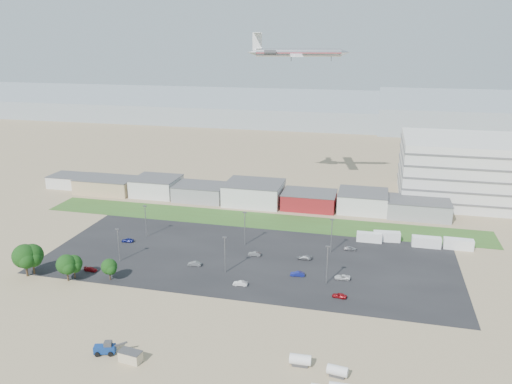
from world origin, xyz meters
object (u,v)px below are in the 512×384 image
(parked_car_0, at_px, (342,277))
(parked_car_1, at_px, (297,274))
(storage_tank_nw, at_px, (300,360))
(parked_car_13, at_px, (240,283))
(portable_shed, at_px, (130,356))
(parked_car_2, at_px, (339,295))
(tree_far_left, at_px, (25,259))
(airliner, at_px, (298,52))
(parked_car_8, at_px, (350,248))
(parked_car_7, at_px, (254,254))
(parked_car_4, at_px, (195,264))
(parked_car_5, at_px, (128,240))
(box_trailer_a, at_px, (369,237))
(parked_car_12, at_px, (304,257))
(parked_car_10, at_px, (91,269))
(telehandler, at_px, (105,348))

(parked_car_0, distance_m, parked_car_1, 12.15)
(storage_tank_nw, distance_m, parked_car_13, 35.90)
(portable_shed, xyz_separation_m, parked_car_2, (38.78, 36.02, -0.56))
(portable_shed, relative_size, tree_far_left, 0.45)
(airliner, bearing_deg, parked_car_8, -75.70)
(parked_car_7, height_order, parked_car_8, parked_car_8)
(parked_car_4, xyz_separation_m, parked_car_7, (15.05, 10.64, -0.01))
(airliner, relative_size, parked_car_5, 10.61)
(parked_car_0, distance_m, parked_car_7, 28.22)
(box_trailer_a, distance_m, parked_car_4, 56.70)
(box_trailer_a, distance_m, parked_car_5, 77.36)
(airliner, xyz_separation_m, parked_car_0, (25.44, -75.58, -56.49))
(storage_tank_nw, xyz_separation_m, parked_car_1, (-6.76, 38.45, -0.63))
(tree_far_left, distance_m, parked_car_12, 77.76)
(parked_car_2, xyz_separation_m, parked_car_12, (-11.95, 20.49, -0.01))
(parked_car_0, bearing_deg, parked_car_10, -84.48)
(parked_car_0, bearing_deg, parked_car_13, -72.93)
(box_trailer_a, relative_size, parked_car_13, 2.09)
(telehandler, height_order, parked_car_2, telehandler)
(parked_car_2, bearing_deg, parked_car_5, -100.23)
(box_trailer_a, height_order, parked_car_5, box_trailer_a)
(tree_far_left, bearing_deg, parked_car_8, 24.43)
(parked_car_10, relative_size, parked_car_12, 0.90)
(parked_car_8, bearing_deg, parked_car_1, 147.23)
(parked_car_7, bearing_deg, parked_car_10, -64.42)
(parked_car_2, bearing_deg, parked_car_8, -175.55)
(box_trailer_a, xyz_separation_m, airliner, (-31.79, 47.15, 55.60))
(telehandler, relative_size, parked_car_0, 1.62)
(portable_shed, height_order, parked_car_7, portable_shed)
(parked_car_2, bearing_deg, storage_tank_nw, -4.41)
(box_trailer_a, distance_m, parked_car_12, 25.88)
(parked_car_12, bearing_deg, airliner, -170.95)
(telehandler, bearing_deg, parked_car_4, 69.53)
(parked_car_7, distance_m, parked_car_12, 14.86)
(parked_car_13, bearing_deg, portable_shed, -22.74)
(parked_car_8, bearing_deg, portable_shed, 148.18)
(parked_car_7, bearing_deg, box_trailer_a, 119.60)
(parked_car_2, xyz_separation_m, parked_car_4, (-41.82, 8.85, 0.02))
(tree_far_left, height_order, parked_car_2, tree_far_left)
(parked_car_4, bearing_deg, telehandler, -10.63)
(portable_shed, bearing_deg, airliner, 91.28)
(parked_car_5, relative_size, parked_car_8, 0.99)
(parked_car_5, bearing_deg, storage_tank_nw, 44.55)
(box_trailer_a, distance_m, parked_car_7, 38.32)
(parked_car_5, bearing_deg, parked_car_10, -7.90)
(parked_car_10, bearing_deg, parked_car_2, -86.01)
(parked_car_5, bearing_deg, parked_car_12, 82.75)
(tree_far_left, bearing_deg, parked_car_12, 21.70)
(portable_shed, relative_size, box_trailer_a, 0.59)
(tree_far_left, height_order, parked_car_8, tree_far_left)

